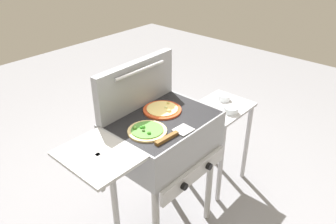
% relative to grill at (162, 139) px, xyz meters
% --- Properties ---
extents(ground_plane, '(8.00, 8.00, 0.00)m').
position_rel_grill_xyz_m(ground_plane, '(0.01, 0.00, -0.76)').
color(ground_plane, gray).
extents(grill, '(0.96, 0.53, 0.90)m').
position_rel_grill_xyz_m(grill, '(0.00, 0.00, 0.00)').
color(grill, gray).
rests_on(grill, ground_plane).
extents(grill_lid_open, '(0.63, 0.09, 0.30)m').
position_rel_grill_xyz_m(grill_lid_open, '(0.01, 0.22, 0.30)').
color(grill_lid_open, gray).
rests_on(grill_lid_open, grill).
extents(pizza_veggie, '(0.22, 0.22, 0.03)m').
position_rel_grill_xyz_m(pizza_veggie, '(-0.16, -0.04, 0.15)').
color(pizza_veggie, '#E0C17F').
rests_on(pizza_veggie, grill).
extents(pizza_cheese, '(0.24, 0.24, 0.03)m').
position_rel_grill_xyz_m(pizza_cheese, '(0.08, 0.06, 0.15)').
color(pizza_cheese, '#C64723').
rests_on(pizza_cheese, grill).
extents(spatula, '(0.26, 0.10, 0.02)m').
position_rel_grill_xyz_m(spatula, '(-0.09, -0.17, 0.15)').
color(spatula, '#B7BABF').
rests_on(spatula, grill).
extents(prep_table, '(0.44, 0.36, 0.71)m').
position_rel_grill_xyz_m(prep_table, '(0.67, 0.00, -0.24)').
color(prep_table, '#B2B2B7').
rests_on(prep_table, ground_plane).
extents(topping_bowl_near, '(0.10, 0.10, 0.04)m').
position_rel_grill_xyz_m(topping_bowl_near, '(0.63, -0.10, -0.02)').
color(topping_bowl_near, silver).
rests_on(topping_bowl_near, prep_table).
extents(topping_bowl_far, '(0.10, 0.10, 0.04)m').
position_rel_grill_xyz_m(topping_bowl_far, '(0.77, 0.05, -0.02)').
color(topping_bowl_far, silver).
rests_on(topping_bowl_far, prep_table).
extents(topping_bowl_middle, '(0.10, 0.10, 0.04)m').
position_rel_grill_xyz_m(topping_bowl_middle, '(0.54, -0.02, -0.02)').
color(topping_bowl_middle, silver).
rests_on(topping_bowl_middle, prep_table).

